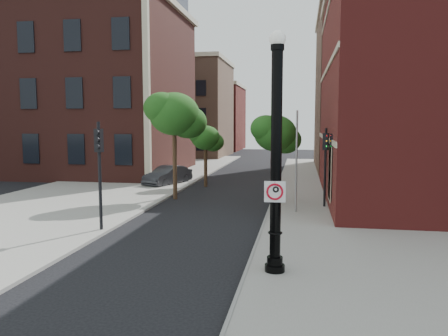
% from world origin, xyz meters
% --- Properties ---
extents(ground, '(120.00, 120.00, 0.00)m').
position_xyz_m(ground, '(0.00, 0.00, 0.00)').
color(ground, black).
rests_on(ground, ground).
extents(sidewalk_right, '(8.00, 60.00, 0.12)m').
position_xyz_m(sidewalk_right, '(6.00, 10.00, 0.06)').
color(sidewalk_right, gray).
rests_on(sidewalk_right, ground).
extents(sidewalk_left, '(10.00, 50.00, 0.12)m').
position_xyz_m(sidewalk_left, '(-9.00, 18.00, 0.06)').
color(sidewalk_left, gray).
rests_on(sidewalk_left, ground).
extents(curb_edge, '(0.10, 60.00, 0.14)m').
position_xyz_m(curb_edge, '(2.05, 10.00, 0.07)').
color(curb_edge, gray).
rests_on(curb_edge, ground).
extents(victorian_building, '(18.60, 14.60, 17.95)m').
position_xyz_m(victorian_building, '(-16.00, 23.97, 8.74)').
color(victorian_building, '#4F231D').
rests_on(victorian_building, ground).
extents(bg_building_tan_a, '(12.00, 12.00, 12.00)m').
position_xyz_m(bg_building_tan_a, '(-12.00, 44.00, 6.00)').
color(bg_building_tan_a, '#825C47').
rests_on(bg_building_tan_a, ground).
extents(bg_building_red, '(12.00, 12.00, 10.00)m').
position_xyz_m(bg_building_red, '(-12.00, 58.00, 5.00)').
color(bg_building_red, maroon).
rests_on(bg_building_red, ground).
extents(bg_building_tan_b, '(22.00, 14.00, 14.00)m').
position_xyz_m(bg_building_tan_b, '(16.00, 30.00, 7.00)').
color(bg_building_tan_b, '#825C47').
rests_on(bg_building_tan_b, ground).
extents(lamppost, '(0.59, 0.59, 6.93)m').
position_xyz_m(lamppost, '(2.87, 0.23, 3.20)').
color(lamppost, black).
rests_on(lamppost, ground).
extents(no_parking_sign, '(0.60, 0.09, 0.60)m').
position_xyz_m(no_parking_sign, '(2.86, 0.06, 2.49)').
color(no_parking_sign, white).
rests_on(no_parking_sign, ground).
extents(parked_car, '(2.77, 4.39, 1.36)m').
position_xyz_m(parked_car, '(-5.70, 17.38, 0.68)').
color(parked_car, '#2B2B30').
rests_on(parked_car, ground).
extents(traffic_signal_left, '(0.31, 0.38, 4.45)m').
position_xyz_m(traffic_signal_left, '(-4.33, 4.01, 3.00)').
color(traffic_signal_left, black).
rests_on(traffic_signal_left, ground).
extents(traffic_signal_right, '(0.33, 0.37, 4.14)m').
position_xyz_m(traffic_signal_right, '(4.80, 10.55, 2.79)').
color(traffic_signal_right, black).
rests_on(traffic_signal_right, ground).
extents(utility_pole, '(0.10, 0.10, 4.99)m').
position_xyz_m(utility_pole, '(3.36, 8.93, 2.50)').
color(utility_pole, '#999999').
rests_on(utility_pole, ground).
extents(street_tree_a, '(3.39, 3.07, 6.11)m').
position_xyz_m(street_tree_a, '(-3.52, 11.98, 4.83)').
color(street_tree_a, '#322314').
rests_on(street_tree_a, ground).
extents(street_tree_b, '(2.34, 2.12, 4.22)m').
position_xyz_m(street_tree_b, '(-2.85, 17.10, 3.32)').
color(street_tree_b, '#322314').
rests_on(street_tree_b, ground).
extents(street_tree_c, '(2.67, 2.41, 4.81)m').
position_xyz_m(street_tree_c, '(2.23, 11.12, 3.79)').
color(street_tree_c, '#322314').
rests_on(street_tree_c, ground).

